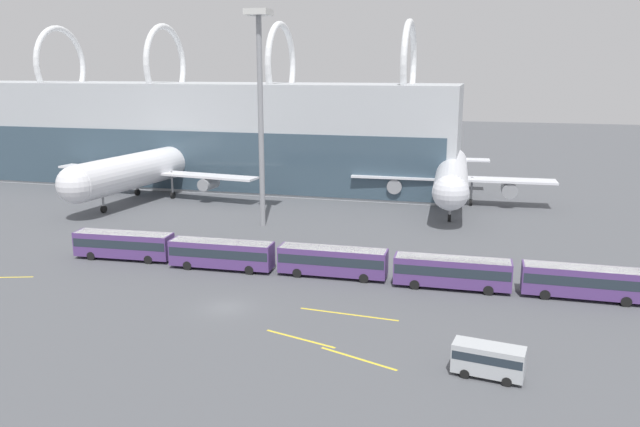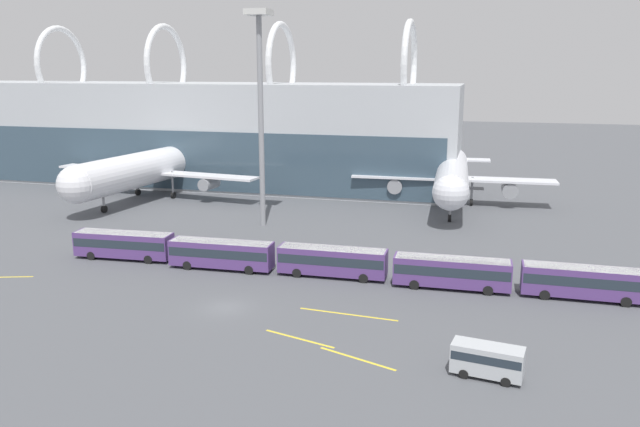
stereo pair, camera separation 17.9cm
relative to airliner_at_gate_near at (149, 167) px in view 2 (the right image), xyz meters
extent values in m
plane|color=#515459|center=(32.52, -43.58, -5.35)|extent=(440.00, 440.00, 0.00)
cube|color=#B2B7BC|center=(-27.27, 15.66, 4.22)|extent=(156.45, 18.45, 19.14)
cube|color=#384C5B|center=(-27.27, 6.33, 0.42)|extent=(153.32, 0.20, 10.53)
torus|color=white|center=(-27.27, 15.66, 17.01)|extent=(1.10, 15.38, 15.38)
torus|color=white|center=(-4.24, 15.66, 17.01)|extent=(1.10, 15.38, 15.38)
torus|color=white|center=(18.78, 15.66, 17.01)|extent=(1.10, 15.38, 15.38)
torus|color=white|center=(41.81, 15.66, 17.01)|extent=(1.10, 15.38, 15.38)
cylinder|color=white|center=(-0.10, -0.82, 0.02)|extent=(9.58, 33.38, 5.68)
sphere|color=white|center=(-2.07, -17.17, 0.02)|extent=(5.57, 5.57, 5.57)
cone|color=white|center=(1.87, 15.54, 0.02)|extent=(6.23, 7.82, 5.40)
cube|color=white|center=(0.14, 1.18, -0.97)|extent=(39.22, 8.06, 0.35)
cylinder|color=gray|center=(11.01, -0.13, -2.26)|extent=(2.52, 4.10, 2.07)
cylinder|color=gray|center=(-10.72, 2.49, -2.26)|extent=(2.52, 4.10, 2.07)
cube|color=red|center=(1.77, 14.74, 5.00)|extent=(1.09, 5.79, 8.26)
cube|color=white|center=(1.77, 14.74, 0.59)|extent=(15.06, 4.94, 0.28)
cylinder|color=gray|center=(-1.42, -11.78, -2.67)|extent=(0.36, 0.36, 4.25)
cylinder|color=black|center=(-1.42, -11.78, -4.80)|extent=(0.58, 1.15, 1.10)
cylinder|color=gray|center=(3.81, 0.74, -2.67)|extent=(0.36, 0.36, 4.25)
cylinder|color=black|center=(3.81, 0.74, -4.80)|extent=(0.58, 1.15, 1.10)
cylinder|color=gray|center=(-3.53, 1.62, -2.67)|extent=(0.36, 0.36, 4.25)
cylinder|color=black|center=(-3.53, 1.62, -4.80)|extent=(0.58, 1.15, 1.10)
cylinder|color=silver|center=(50.37, 6.04, -0.10)|extent=(6.30, 30.20, 5.01)
sphere|color=silver|center=(51.02, -8.95, -0.10)|extent=(4.91, 4.91, 4.91)
cone|color=silver|center=(49.72, 21.03, -0.10)|extent=(5.04, 6.79, 4.76)
cube|color=silver|center=(50.29, 7.87, -0.98)|extent=(32.72, 5.42, 0.35)
cylinder|color=gray|center=(59.41, 8.26, -2.44)|extent=(2.59, 3.71, 2.44)
cylinder|color=gray|center=(41.18, 7.48, -2.44)|extent=(2.59, 3.71, 2.44)
cube|color=orange|center=(49.76, 20.30, 4.86)|extent=(0.65, 5.90, 8.41)
cube|color=silver|center=(49.76, 20.30, 0.40)|extent=(13.15, 3.76, 0.28)
cylinder|color=gray|center=(50.81, -4.02, -2.70)|extent=(0.36, 0.36, 4.20)
cylinder|color=black|center=(50.81, -4.02, -4.80)|extent=(0.50, 1.12, 1.10)
cylinder|color=gray|center=(53.55, 8.01, -2.70)|extent=(0.36, 0.36, 4.20)
cylinder|color=black|center=(53.55, 8.01, -4.80)|extent=(0.50, 1.12, 1.10)
cylinder|color=gray|center=(47.04, 7.73, -2.70)|extent=(0.36, 0.36, 4.20)
cylinder|color=black|center=(47.04, 7.73, -4.80)|extent=(0.50, 1.12, 1.10)
cube|color=#56387A|center=(14.92, -32.33, -3.57)|extent=(11.80, 3.23, 2.81)
cube|color=#232D38|center=(14.92, -32.33, -3.29)|extent=(11.56, 3.25, 0.98)
cube|color=silver|center=(14.92, -32.33, -2.23)|extent=(11.44, 3.13, 0.12)
cylinder|color=black|center=(18.47, -30.94, -4.85)|extent=(1.02, 0.36, 1.00)
cylinder|color=black|center=(18.60, -33.32, -4.85)|extent=(1.02, 0.36, 1.00)
cylinder|color=black|center=(11.25, -31.35, -4.85)|extent=(1.02, 0.36, 1.00)
cylinder|color=black|center=(11.38, -33.73, -4.85)|extent=(1.02, 0.36, 1.00)
cube|color=#56387A|center=(27.50, -32.87, -3.57)|extent=(11.75, 2.97, 2.81)
cube|color=#232D38|center=(27.50, -32.87, -3.29)|extent=(11.52, 2.99, 0.98)
cube|color=silver|center=(27.50, -32.87, -2.23)|extent=(11.40, 2.88, 0.12)
cylinder|color=black|center=(31.08, -31.55, -4.85)|extent=(1.01, 0.33, 1.00)
cylinder|color=black|center=(31.16, -33.93, -4.85)|extent=(1.01, 0.33, 1.00)
cylinder|color=black|center=(23.84, -31.80, -4.85)|extent=(1.01, 0.33, 1.00)
cylinder|color=black|center=(23.92, -34.18, -4.85)|extent=(1.01, 0.33, 1.00)
cube|color=#56387A|center=(40.08, -32.30, -3.57)|extent=(11.71, 2.78, 2.81)
cube|color=#232D38|center=(40.08, -32.30, -3.29)|extent=(11.48, 2.80, 0.98)
cube|color=silver|center=(40.08, -32.30, -2.23)|extent=(11.36, 2.69, 0.12)
cylinder|color=black|center=(43.67, -31.04, -4.85)|extent=(1.00, 0.32, 1.00)
cylinder|color=black|center=(43.71, -33.43, -4.85)|extent=(1.00, 0.32, 1.00)
cylinder|color=black|center=(36.44, -31.17, -4.85)|extent=(1.00, 0.32, 1.00)
cylinder|color=black|center=(36.48, -33.55, -4.85)|extent=(1.00, 0.32, 1.00)
cube|color=#56387A|center=(52.65, -32.77, -3.57)|extent=(11.72, 2.82, 2.81)
cube|color=#232D38|center=(52.65, -32.77, -3.29)|extent=(11.49, 2.85, 0.98)
cube|color=silver|center=(52.65, -32.77, -2.23)|extent=(11.37, 2.74, 0.12)
cylinder|color=black|center=(56.24, -31.50, -4.85)|extent=(1.01, 0.32, 1.00)
cylinder|color=black|center=(56.29, -33.88, -4.85)|extent=(1.01, 0.32, 1.00)
cylinder|color=black|center=(49.01, -31.65, -4.85)|extent=(1.01, 0.32, 1.00)
cylinder|color=black|center=(49.06, -34.03, -4.85)|extent=(1.01, 0.32, 1.00)
cube|color=#56387A|center=(65.23, -32.54, -3.57)|extent=(11.68, 2.62, 2.81)
cube|color=#232D38|center=(65.23, -32.54, -3.29)|extent=(11.44, 2.65, 0.98)
cube|color=silver|center=(65.23, -32.54, -2.23)|extent=(11.33, 2.54, 0.12)
cylinder|color=black|center=(68.85, -31.36, -4.85)|extent=(1.00, 0.30, 1.00)
cylinder|color=black|center=(68.84, -33.74, -4.85)|extent=(1.00, 0.30, 1.00)
cylinder|color=black|center=(61.62, -31.33, -4.85)|extent=(1.00, 0.30, 1.00)
cylinder|color=black|center=(61.61, -33.71, -4.85)|extent=(1.00, 0.30, 1.00)
cube|color=#B2B7BC|center=(56.24, -51.17, -3.98)|extent=(5.32, 2.65, 2.15)
cube|color=#232D38|center=(56.24, -51.17, -3.63)|extent=(5.17, 2.65, 0.64)
cylinder|color=black|center=(54.64, -51.83, -5.00)|extent=(0.73, 0.32, 0.70)
cylinder|color=black|center=(54.91, -50.07, -5.00)|extent=(0.73, 0.32, 0.70)
cylinder|color=black|center=(57.56, -52.28, -5.00)|extent=(0.73, 0.32, 0.70)
cylinder|color=black|center=(57.83, -50.52, -5.00)|extent=(0.73, 0.32, 0.70)
cylinder|color=gray|center=(25.24, -13.15, 9.03)|extent=(0.74, 0.74, 28.75)
cube|color=silver|center=(25.24, -13.15, 23.72)|extent=(3.19, 3.19, 0.80)
cube|color=yellow|center=(46.57, -50.72, -5.34)|extent=(6.50, 2.58, 0.01)
cube|color=yellow|center=(43.99, -42.22, -5.34)|extent=(9.29, 0.91, 0.01)
cube|color=yellow|center=(41.20, -48.39, -5.34)|extent=(6.51, 2.15, 0.01)
camera|label=1|loc=(54.99, -94.35, 16.57)|focal=35.00mm
camera|label=2|loc=(55.16, -94.31, 16.57)|focal=35.00mm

